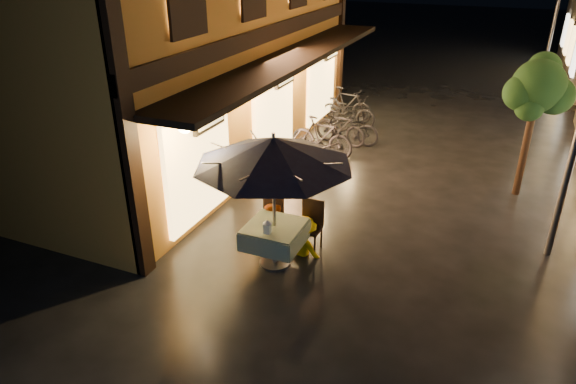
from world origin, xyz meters
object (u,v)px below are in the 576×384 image
at_px(cafe_table, 275,235).
at_px(bicycle_0, 295,159).
at_px(patio_umbrella, 273,151).
at_px(person_orange, 270,205).
at_px(person_yellow, 304,219).
at_px(table_lantern, 267,226).

distance_m(cafe_table, bicycle_0, 3.94).
bearing_deg(patio_umbrella, bicycle_0, 107.19).
height_order(person_orange, person_yellow, person_orange).
bearing_deg(bicycle_0, table_lantern, 177.90).
bearing_deg(person_yellow, patio_umbrella, 66.31).
xyz_separation_m(cafe_table, patio_umbrella, (0.00, -0.00, 1.56)).
bearing_deg(cafe_table, bicycle_0, 107.19).
distance_m(table_lantern, person_orange, 0.94).
bearing_deg(patio_umbrella, table_lantern, -90.00).
bearing_deg(cafe_table, person_yellow, 59.46).
relative_size(table_lantern, person_yellow, 0.18).
xyz_separation_m(table_lantern, bicycle_0, (-1.16, 4.04, -0.49)).
bearing_deg(person_yellow, person_orange, 4.14).
bearing_deg(table_lantern, cafe_table, 90.00).
bearing_deg(person_orange, cafe_table, 102.87).
distance_m(cafe_table, person_yellow, 0.65).
height_order(cafe_table, person_yellow, person_yellow).
bearing_deg(patio_umbrella, person_orange, 121.17).
xyz_separation_m(patio_umbrella, person_orange, (-0.35, 0.58, -1.33)).
height_order(table_lantern, bicycle_0, table_lantern).
height_order(table_lantern, person_orange, person_orange).
bearing_deg(patio_umbrella, person_yellow, 59.46).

